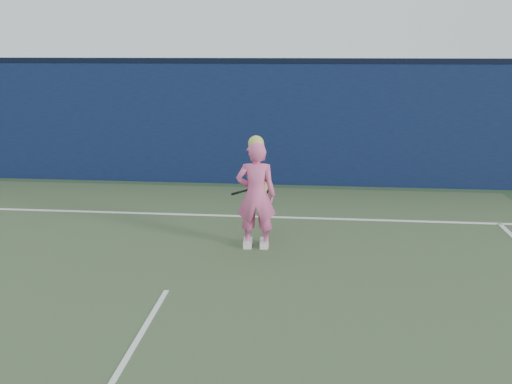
# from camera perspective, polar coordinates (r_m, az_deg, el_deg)

# --- Properties ---
(ground) EXTENTS (80.00, 80.00, 0.00)m
(ground) POSITION_cam_1_polar(r_m,az_deg,el_deg) (5.79, -11.97, -14.42)
(ground) COLOR #2C462B
(ground) RESTS_ON ground
(backstop_wall) EXTENTS (24.00, 0.40, 2.50)m
(backstop_wall) POSITION_cam_1_polar(r_m,az_deg,el_deg) (11.52, -2.67, 7.18)
(backstop_wall) COLOR #0D1739
(backstop_wall) RESTS_ON ground
(wall_cap) EXTENTS (24.00, 0.42, 0.10)m
(wall_cap) POSITION_cam_1_polar(r_m,az_deg,el_deg) (11.41, -2.76, 13.66)
(wall_cap) COLOR black
(wall_cap) RESTS_ON backstop_wall
(player) EXTENTS (0.59, 0.40, 1.63)m
(player) POSITION_cam_1_polar(r_m,az_deg,el_deg) (7.70, 0.00, -0.28)
(player) COLOR pink
(player) RESTS_ON ground
(racket) EXTENTS (0.59, 0.15, 0.32)m
(racket) POSITION_cam_1_polar(r_m,az_deg,el_deg) (8.12, 0.16, 0.43)
(racket) COLOR black
(racket) RESTS_ON ground
(court_lines) EXTENTS (11.00, 12.04, 0.01)m
(court_lines) POSITION_cam_1_polar(r_m,az_deg,el_deg) (5.52, -13.02, -15.95)
(court_lines) COLOR white
(court_lines) RESTS_ON court_surface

